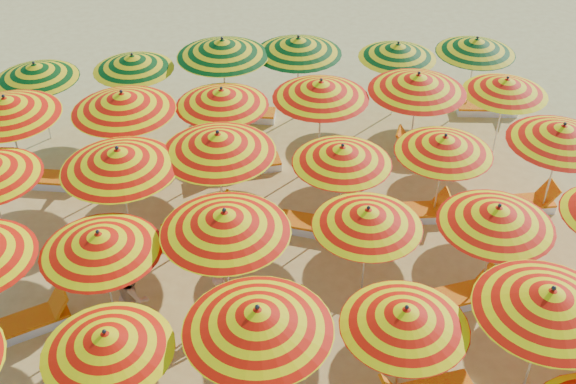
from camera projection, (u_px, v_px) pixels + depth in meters
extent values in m
plane|color=#DCBC62|center=(291.00, 264.00, 15.86)|extent=(120.00, 120.00, 0.00)
cylinder|color=silver|center=(115.00, 379.00, 12.02)|extent=(0.04, 0.04, 2.15)
cone|color=orange|center=(106.00, 342.00, 11.46)|extent=(2.26, 2.26, 0.41)
sphere|color=black|center=(104.00, 331.00, 11.32)|extent=(0.07, 0.07, 0.07)
cylinder|color=silver|center=(259.00, 363.00, 12.08)|extent=(0.05, 0.05, 2.48)
cone|color=orange|center=(258.00, 319.00, 11.44)|extent=(3.07, 3.07, 0.47)
sphere|color=black|center=(257.00, 307.00, 11.27)|extent=(0.08, 0.08, 0.08)
cylinder|color=silver|center=(400.00, 355.00, 12.40)|extent=(0.04, 0.04, 2.19)
cone|color=orange|center=(405.00, 317.00, 11.83)|extent=(2.23, 2.23, 0.42)
sphere|color=black|center=(407.00, 307.00, 11.69)|extent=(0.07, 0.07, 0.07)
cylinder|color=silver|center=(536.00, 344.00, 12.41)|extent=(0.05, 0.05, 2.49)
cone|color=orange|center=(550.00, 300.00, 11.76)|extent=(3.28, 3.28, 0.47)
sphere|color=black|center=(554.00, 288.00, 11.59)|extent=(0.08, 0.08, 0.08)
cylinder|color=silver|center=(108.00, 281.00, 13.80)|extent=(0.04, 0.04, 2.27)
cone|color=orange|center=(100.00, 242.00, 13.21)|extent=(2.96, 2.96, 0.43)
sphere|color=black|center=(97.00, 232.00, 13.06)|extent=(0.08, 0.08, 0.08)
cylinder|color=silver|center=(228.00, 264.00, 14.02)|extent=(0.05, 0.05, 2.49)
cone|color=orange|center=(225.00, 222.00, 13.37)|extent=(2.71, 2.71, 0.47)
sphere|color=black|center=(224.00, 210.00, 13.20)|extent=(0.08, 0.08, 0.08)
cylinder|color=silver|center=(365.00, 254.00, 14.49)|extent=(0.04, 0.04, 2.18)
cone|color=orange|center=(368.00, 217.00, 13.92)|extent=(2.27, 2.27, 0.42)
sphere|color=black|center=(369.00, 208.00, 13.77)|extent=(0.07, 0.07, 0.07)
cylinder|color=silver|center=(489.00, 254.00, 14.41)|extent=(0.04, 0.04, 2.28)
cone|color=orange|center=(497.00, 216.00, 13.81)|extent=(2.69, 2.69, 0.43)
sphere|color=black|center=(500.00, 205.00, 13.66)|extent=(0.08, 0.08, 0.08)
cylinder|color=silver|center=(126.00, 200.00, 15.64)|extent=(0.05, 0.05, 2.50)
cone|color=orange|center=(119.00, 159.00, 14.98)|extent=(2.76, 2.76, 0.48)
sphere|color=black|center=(117.00, 148.00, 14.82)|extent=(0.08, 0.08, 0.08)
cylinder|color=silver|center=(221.00, 183.00, 16.12)|extent=(0.05, 0.05, 2.51)
cone|color=orange|center=(218.00, 143.00, 15.46)|extent=(2.57, 2.57, 0.48)
sphere|color=black|center=(217.00, 132.00, 15.30)|extent=(0.08, 0.08, 0.08)
cylinder|color=silver|center=(340.00, 190.00, 16.18)|extent=(0.04, 0.04, 2.21)
cone|color=orange|center=(342.00, 155.00, 15.61)|extent=(2.66, 2.66, 0.42)
sphere|color=black|center=(343.00, 145.00, 15.46)|extent=(0.07, 0.07, 0.07)
cylinder|color=silver|center=(439.00, 179.00, 16.50)|extent=(0.04, 0.04, 2.21)
cone|color=orange|center=(444.00, 144.00, 15.93)|extent=(2.40, 2.40, 0.42)
sphere|color=black|center=(446.00, 135.00, 15.78)|extent=(0.07, 0.07, 0.07)
cylinder|color=silver|center=(552.00, 172.00, 16.58)|extent=(0.05, 0.05, 2.39)
cone|color=orange|center=(562.00, 134.00, 15.95)|extent=(2.92, 2.92, 0.45)
sphere|color=black|center=(565.00, 124.00, 15.80)|extent=(0.08, 0.08, 0.08)
cylinder|color=silver|center=(16.00, 145.00, 17.39)|extent=(0.05, 0.05, 2.48)
cone|color=orange|center=(6.00, 106.00, 16.74)|extent=(2.53, 2.53, 0.47)
sphere|color=black|center=(3.00, 96.00, 16.57)|extent=(0.08, 0.08, 0.08)
cylinder|color=silver|center=(129.00, 140.00, 17.56)|extent=(0.05, 0.05, 2.48)
cone|color=orange|center=(123.00, 102.00, 16.91)|extent=(2.57, 2.57, 0.47)
sphere|color=black|center=(121.00, 92.00, 16.75)|extent=(0.08, 0.08, 0.08)
cylinder|color=silver|center=(224.00, 132.00, 18.05)|extent=(0.04, 0.04, 2.29)
cone|color=orange|center=(222.00, 97.00, 17.45)|extent=(3.00, 3.00, 0.44)
sphere|color=black|center=(221.00, 88.00, 17.30)|extent=(0.08, 0.08, 0.08)
cylinder|color=silver|center=(320.00, 126.00, 18.18)|extent=(0.05, 0.05, 2.39)
cone|color=orange|center=(321.00, 89.00, 17.56)|extent=(2.59, 2.59, 0.46)
sphere|color=black|center=(321.00, 80.00, 17.40)|extent=(0.08, 0.08, 0.08)
cylinder|color=silver|center=(413.00, 120.00, 18.36)|extent=(0.05, 0.05, 2.45)
cone|color=orange|center=(418.00, 83.00, 17.72)|extent=(3.09, 3.09, 0.47)
sphere|color=black|center=(419.00, 73.00, 17.56)|extent=(0.08, 0.08, 0.08)
cylinder|color=silver|center=(500.00, 118.00, 18.72)|extent=(0.04, 0.04, 2.15)
cone|color=orange|center=(506.00, 86.00, 18.16)|extent=(2.28, 2.28, 0.41)
sphere|color=black|center=(508.00, 78.00, 18.02)|extent=(0.07, 0.07, 0.07)
cylinder|color=silver|center=(43.00, 103.00, 19.26)|extent=(0.04, 0.04, 2.20)
cone|color=#6F6D05|center=(35.00, 71.00, 18.68)|extent=(2.34, 2.34, 0.42)
sphere|color=black|center=(33.00, 63.00, 18.54)|extent=(0.07, 0.07, 0.07)
cylinder|color=silver|center=(137.00, 93.00, 19.74)|extent=(0.04, 0.04, 2.16)
cone|color=#6F6D05|center=(133.00, 62.00, 19.18)|extent=(2.77, 2.77, 0.41)
sphere|color=black|center=(132.00, 54.00, 19.03)|extent=(0.07, 0.07, 0.07)
cylinder|color=silver|center=(225.00, 84.00, 19.83)|extent=(0.05, 0.05, 2.49)
cone|color=#6F6D05|center=(222.00, 48.00, 19.18)|extent=(3.21, 3.21, 0.47)
sphere|color=black|center=(222.00, 38.00, 19.02)|extent=(0.08, 0.08, 0.08)
cylinder|color=silver|center=(298.00, 80.00, 20.13)|extent=(0.05, 0.05, 2.39)
cone|color=#6F6D05|center=(298.00, 45.00, 19.51)|extent=(2.96, 2.96, 0.45)
sphere|color=black|center=(298.00, 36.00, 19.35)|extent=(0.08, 0.08, 0.08)
cylinder|color=silver|center=(395.00, 81.00, 20.31)|extent=(0.04, 0.04, 2.15)
cone|color=#6F6D05|center=(398.00, 51.00, 19.75)|extent=(2.35, 2.35, 0.41)
sphere|color=black|center=(399.00, 43.00, 19.60)|extent=(0.07, 0.07, 0.07)
cylinder|color=silver|center=(471.00, 77.00, 20.46)|extent=(0.04, 0.04, 2.21)
cone|color=#6F6D05|center=(476.00, 46.00, 19.88)|extent=(2.53, 2.53, 0.42)
sphere|color=black|center=(478.00, 38.00, 19.73)|extent=(0.07, 0.07, 0.07)
cube|color=white|center=(26.00, 326.00, 14.27)|extent=(1.79, 1.16, 0.20)
cube|color=orange|center=(25.00, 321.00, 14.19)|extent=(1.79, 1.16, 0.06)
cube|color=orange|center=(58.00, 301.00, 14.33)|extent=(0.55, 0.67, 0.48)
cube|color=white|center=(258.00, 308.00, 14.65)|extent=(1.80, 1.12, 0.20)
cube|color=orange|center=(258.00, 304.00, 14.57)|extent=(1.80, 1.12, 0.06)
cube|color=orange|center=(292.00, 302.00, 14.31)|extent=(0.54, 0.67, 0.48)
cube|color=white|center=(457.00, 299.00, 14.85)|extent=(1.77, 0.85, 0.20)
cube|color=orange|center=(458.00, 295.00, 14.78)|extent=(1.77, 0.85, 0.06)
cube|color=orange|center=(490.00, 280.00, 14.81)|extent=(0.46, 0.63, 0.48)
cube|color=white|center=(200.00, 226.00, 16.74)|extent=(1.80, 1.14, 0.20)
cube|color=orange|center=(200.00, 221.00, 16.67)|extent=(1.80, 1.14, 0.06)
cube|color=orange|center=(227.00, 205.00, 16.80)|extent=(0.55, 0.67, 0.48)
cube|color=white|center=(315.00, 228.00, 16.69)|extent=(1.79, 1.19, 0.20)
cube|color=orange|center=(316.00, 223.00, 16.61)|extent=(1.79, 1.19, 0.06)
cube|color=orange|center=(346.00, 221.00, 16.33)|extent=(0.56, 0.68, 0.48)
cube|color=white|center=(411.00, 214.00, 17.08)|extent=(1.73, 0.69, 0.20)
cube|color=orange|center=(411.00, 210.00, 17.00)|extent=(1.73, 0.69, 0.06)
cube|color=orange|center=(442.00, 201.00, 16.91)|extent=(0.40, 0.60, 0.48)
cube|color=white|center=(517.00, 206.00, 17.33)|extent=(1.70, 0.59, 0.20)
cube|color=orange|center=(518.00, 202.00, 17.25)|extent=(1.70, 0.59, 0.06)
cube|color=orange|center=(548.00, 193.00, 17.18)|extent=(0.37, 0.58, 0.48)
cube|color=white|center=(49.00, 181.00, 18.15)|extent=(1.79, 0.96, 0.20)
cube|color=orange|center=(48.00, 177.00, 18.07)|extent=(1.79, 0.96, 0.06)
cube|color=orange|center=(74.00, 171.00, 17.88)|extent=(0.49, 0.65, 0.48)
cube|color=white|center=(247.00, 166.00, 18.67)|extent=(1.75, 0.73, 0.20)
cube|color=orange|center=(247.00, 162.00, 18.60)|extent=(1.75, 0.73, 0.06)
cube|color=orange|center=(220.00, 158.00, 18.34)|extent=(0.42, 0.61, 0.48)
cube|color=white|center=(428.00, 153.00, 19.15)|extent=(1.79, 1.20, 0.20)
cube|color=orange|center=(429.00, 149.00, 19.07)|extent=(1.79, 1.20, 0.06)
cube|color=orange|center=(403.00, 138.00, 19.10)|extent=(0.56, 0.68, 0.48)
cube|color=white|center=(246.00, 115.00, 20.70)|extent=(1.79, 0.95, 0.20)
cube|color=orange|center=(245.00, 112.00, 20.62)|extent=(1.79, 0.95, 0.06)
cube|color=orange|center=(221.00, 104.00, 20.54)|extent=(0.49, 0.65, 0.48)
cube|color=white|center=(486.00, 109.00, 20.96)|extent=(1.77, 0.84, 0.20)
cube|color=orange|center=(487.00, 106.00, 20.89)|extent=(1.77, 0.84, 0.06)
cube|color=orange|center=(513.00, 99.00, 20.74)|extent=(0.45, 0.63, 0.48)
imported|color=tan|center=(133.00, 295.00, 13.99)|extent=(0.65, 0.80, 1.57)
imported|color=tan|center=(222.00, 300.00, 14.08)|extent=(0.33, 0.49, 1.31)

